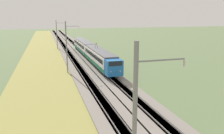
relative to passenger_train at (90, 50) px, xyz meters
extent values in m
cube|color=gray|center=(-0.83, 4.22, -2.14)|extent=(240.00, 4.40, 0.30)
cube|color=gray|center=(-0.83, 0.00, -2.14)|extent=(240.00, 4.40, 0.30)
cube|color=#4C4238|center=(-0.83, 4.22, -2.14)|extent=(240.00, 1.57, 0.30)
cube|color=gray|center=(-0.83, 4.75, -1.91)|extent=(240.00, 0.07, 0.15)
cube|color=gray|center=(-0.83, 3.69, -1.91)|extent=(240.00, 0.07, 0.15)
cube|color=#4C4238|center=(-0.83, 0.00, -2.14)|extent=(240.00, 1.57, 0.30)
cube|color=gray|center=(-0.83, 0.53, -1.91)|extent=(240.00, 0.07, 0.15)
cube|color=gray|center=(-0.83, -0.53, -1.91)|extent=(240.00, 0.07, 0.15)
cube|color=#99934C|center=(-0.83, 10.90, -2.23)|extent=(240.00, 11.49, 0.12)
cube|color=blue|center=(-19.34, 0.00, 0.00)|extent=(2.08, 2.70, 2.57)
cube|color=black|center=(-19.65, 0.00, 0.86)|extent=(1.50, 2.25, 0.77)
sphere|color=#F2EAC6|center=(-20.33, 0.77, -0.42)|extent=(0.20, 0.20, 0.20)
sphere|color=#F2EAC6|center=(-20.33, -0.77, -0.42)|extent=(0.20, 0.20, 0.20)
cube|color=#196B47|center=(-9.43, 0.00, -0.93)|extent=(17.74, 2.82, 0.72)
cube|color=silver|center=(-9.43, 0.00, 0.36)|extent=(17.74, 2.82, 1.85)
cube|color=black|center=(-9.43, 0.00, 0.50)|extent=(16.32, 2.84, 0.78)
cube|color=#515156|center=(-9.43, 0.00, 1.40)|extent=(17.74, 2.59, 0.25)
cube|color=black|center=(-9.43, 0.00, -1.56)|extent=(16.86, 2.39, 0.55)
cylinder|color=black|center=(-16.50, 0.53, -1.41)|extent=(0.86, 0.12, 0.86)
cylinder|color=black|center=(-16.50, -0.53, -1.41)|extent=(0.86, 0.12, 0.86)
cube|color=#196B47|center=(9.95, 0.00, -0.93)|extent=(19.82, 2.82, 0.72)
cube|color=silver|center=(9.95, 0.00, 0.36)|extent=(19.82, 2.82, 1.85)
cube|color=black|center=(9.95, 0.00, 0.50)|extent=(18.24, 2.84, 0.78)
cube|color=#515156|center=(9.95, 0.00, 1.40)|extent=(19.82, 2.59, 0.25)
cube|color=black|center=(9.95, 0.00, -1.56)|extent=(18.83, 2.39, 0.55)
cylinder|color=black|center=(-6.77, 0.17, 2.08)|extent=(0.06, 0.33, 1.08)
cylinder|color=black|center=(-6.77, -0.18, 2.08)|extent=(0.06, 0.33, 1.08)
cube|color=black|center=(-16.50, 0.00, -2.29)|extent=(0.10, 0.10, 0.00)
cylinder|color=slate|center=(-44.13, 5.60, 6.25)|extent=(0.08, 2.40, 0.08)
cylinder|color=#B2ADA8|center=(-44.13, 4.40, 6.05)|extent=(0.10, 0.10, 0.30)
cylinder|color=slate|center=(-11.92, 6.80, 2.53)|extent=(0.22, 0.22, 9.63)
cylinder|color=slate|center=(-11.92, 5.60, 6.45)|extent=(0.08, 2.40, 0.08)
cylinder|color=#B2ADA8|center=(-11.92, 4.40, 6.25)|extent=(0.10, 0.10, 0.30)
cylinder|color=slate|center=(20.30, 6.80, 2.39)|extent=(0.22, 0.22, 9.36)
cylinder|color=slate|center=(20.30, 5.60, 6.17)|extent=(0.08, 2.40, 0.08)
cylinder|color=#B2ADA8|center=(20.30, 4.40, 5.97)|extent=(0.10, 0.10, 0.30)
camera|label=1|loc=(-52.58, 10.46, 8.13)|focal=35.00mm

